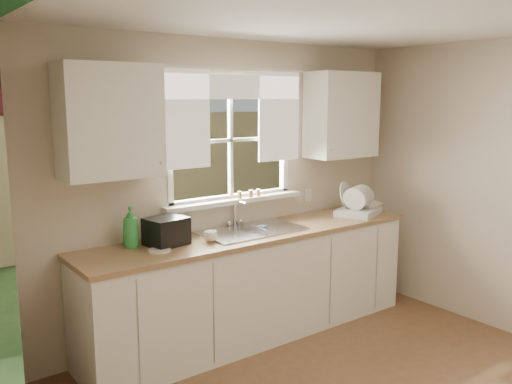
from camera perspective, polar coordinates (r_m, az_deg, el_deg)
room_walls at (r=3.26m, az=18.42°, el=-4.39°), size 3.62×4.02×2.50m
ceiling at (r=3.24m, az=18.70°, el=18.06°), size 3.60×4.00×0.02m
window at (r=4.68m, az=-2.58°, el=3.44°), size 1.38×0.16×1.06m
curtains at (r=4.61m, az=-2.25°, el=8.92°), size 1.50×0.03×0.81m
base_cabinets at (r=4.67m, az=-0.22°, el=-9.85°), size 3.00×0.62×0.87m
countertop at (r=4.53m, az=-0.23°, el=-4.43°), size 3.04×0.65×0.04m
upper_cabinet_left at (r=3.96m, az=-15.15°, el=7.21°), size 0.70×0.33×0.80m
upper_cabinet_right at (r=5.26m, az=9.02°, el=8.01°), size 0.70×0.33×0.80m
wall_outlet at (r=5.27m, az=5.49°, el=-0.33°), size 0.08×0.01×0.12m
sill_jars at (r=4.76m, az=-0.67°, el=-0.17°), size 0.24×0.04×0.06m
backyard at (r=10.85m, az=-20.22°, el=17.00°), size 20.00×10.00×6.13m
sink at (r=4.57m, az=-0.46°, el=-4.99°), size 0.88×0.52×0.40m
dish_rack at (r=5.26m, az=10.64°, el=-1.51°), size 0.54×0.48×0.31m
bowl at (r=5.32m, az=11.95°, el=-1.35°), size 0.24×0.24×0.05m
soap_bottle_a at (r=4.12m, az=-13.05°, el=-3.61°), size 0.16×0.16×0.32m
soap_bottle_b at (r=4.36m, az=-7.98°, el=-3.54°), size 0.10×0.10×0.19m
soap_bottle_c at (r=4.28m, az=-9.21°, el=-4.02°), size 0.16×0.16×0.16m
saucer at (r=4.03m, az=-10.13°, el=-6.06°), size 0.17×0.17×0.01m
cup at (r=4.22m, az=-4.83°, el=-4.68°), size 0.11×0.11×0.08m
black_appliance at (r=4.17m, az=-9.43°, el=-4.09°), size 0.32×0.29×0.21m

